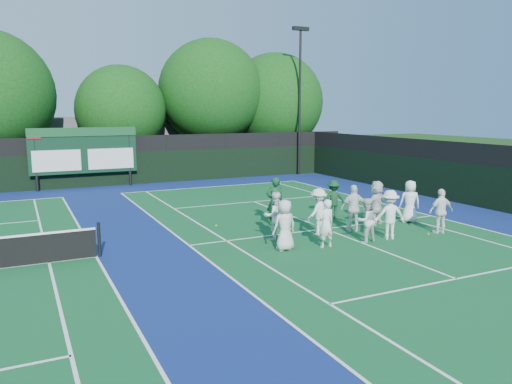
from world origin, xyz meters
name	(u,v)px	position (x,y,z in m)	size (l,w,h in m)	color
ground	(340,235)	(0.00, 0.00, 0.00)	(120.00, 120.00, 0.00)	#14360E
court_apron	(174,247)	(-6.00, 1.00, 0.00)	(34.00, 32.00, 0.01)	navy
near_court	(325,229)	(0.00, 1.00, 0.01)	(11.05, 23.85, 0.01)	#115427
back_fence	(101,164)	(-6.00, 16.00, 1.36)	(34.00, 0.08, 3.00)	black
divider_fence_right	(491,180)	(9.00, 1.00, 1.36)	(0.08, 32.00, 3.00)	black
scoreboard	(84,151)	(-7.01, 15.59, 2.19)	(6.00, 0.21, 3.55)	black
clubhouse	(138,143)	(-2.00, 24.00, 2.00)	(18.00, 6.00, 4.00)	#5A5A5F
light_pole_right	(300,84)	(7.50, 15.70, 6.30)	(1.20, 0.30, 10.12)	black
tree_c	(123,112)	(-3.90, 19.58, 4.37)	(5.94, 5.94, 7.50)	black
tree_d	(213,95)	(2.51, 19.58, 5.62)	(7.48, 7.48, 9.56)	black
tree_e	(276,104)	(7.69, 19.58, 4.96)	(7.34, 7.34, 8.83)	black
tennis_ball_0	(291,229)	(-1.25, 1.49, 0.03)	(0.07, 0.07, 0.07)	#BFE31A
tennis_ball_2	(428,234)	(2.94, -1.39, 0.03)	(0.07, 0.07, 0.07)	#BFE31A
tennis_ball_3	(216,225)	(-3.62, 3.28, 0.03)	(0.07, 0.07, 0.07)	#BFE31A
tennis_ball_4	(338,220)	(1.27, 1.96, 0.03)	(0.07, 0.07, 0.07)	#BFE31A
player_front_0	(285,225)	(-2.83, -0.87, 0.84)	(0.82, 0.54, 1.68)	silver
player_front_1	(326,224)	(-1.43, -1.18, 0.82)	(0.60, 0.39, 1.64)	white
player_front_2	(366,220)	(0.19, -1.20, 0.77)	(0.75, 0.59, 1.55)	silver
player_front_3	(390,215)	(1.22, -1.22, 0.88)	(1.14, 0.65, 1.76)	white
player_front_4	(441,211)	(3.50, -1.39, 0.84)	(0.98, 0.41, 1.68)	white
player_back_0	(275,216)	(-2.48, 0.47, 0.86)	(0.83, 0.65, 1.72)	white
player_back_1	(318,212)	(-0.70, 0.43, 0.86)	(1.11, 0.64, 1.72)	white
player_back_2	(354,208)	(0.79, 0.28, 0.89)	(1.04, 0.43, 1.78)	white
player_back_3	(376,203)	(2.27, 0.80, 0.89)	(1.65, 0.53, 1.78)	silver
player_back_4	(410,202)	(3.75, 0.51, 0.86)	(0.85, 0.55, 1.73)	white
coach_left	(275,201)	(-1.45, 2.44, 0.97)	(0.71, 0.46, 1.94)	#103B20
coach_right	(333,199)	(1.42, 2.55, 0.81)	(1.05, 0.60, 1.63)	#0F391E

